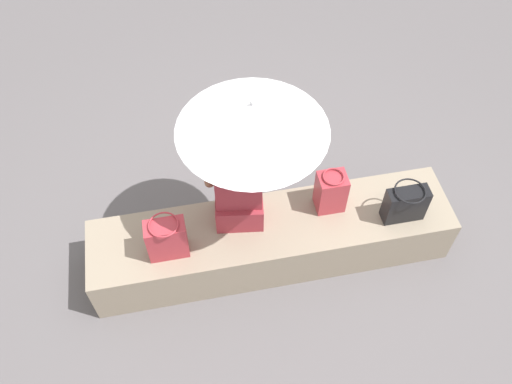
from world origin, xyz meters
TOP-DOWN VIEW (x-y plane):
  - ground_plane at (0.00, 0.00)m, footprint 14.00×14.00m
  - stone_bench at (0.00, 0.00)m, footprint 2.71×0.59m
  - person_seated at (-0.23, 0.11)m, footprint 0.49×0.32m
  - parasol at (-0.13, 0.09)m, footprint 0.95×0.95m
  - handbag_black at (-0.76, -0.09)m, footprint 0.28×0.21m
  - tote_bag_canvas at (0.95, -0.11)m, footprint 0.30×0.22m
  - shoulder_bag_spare at (0.45, 0.09)m, footprint 0.21×0.17m

SIDE VIEW (x-z plane):
  - ground_plane at x=0.00m, z-range 0.00..0.00m
  - stone_bench at x=0.00m, z-range 0.00..0.43m
  - tote_bag_canvas at x=0.95m, z-range 0.43..0.75m
  - shoulder_bag_spare at x=0.45m, z-range 0.43..0.78m
  - handbag_black at x=-0.76m, z-range 0.43..0.78m
  - person_seated at x=-0.23m, z-range 0.37..1.27m
  - parasol at x=-0.13m, z-range 0.88..2.06m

